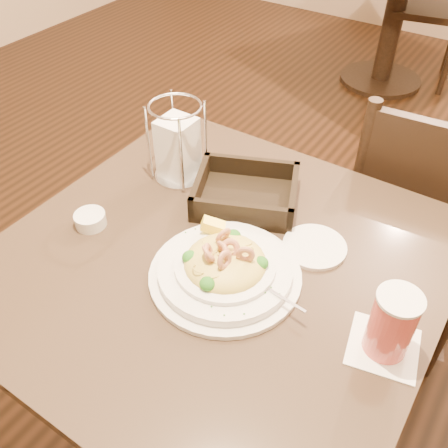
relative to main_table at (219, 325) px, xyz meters
The scene contains 11 objects.
ground 0.51m from the main_table, ahead, with size 7.00×7.00×0.00m, color black.
main_table is the anchor object (origin of this frame).
background_table 2.58m from the main_table, 99.67° to the left, with size 1.18×1.18×0.75m.
dining_chair_near 0.71m from the main_table, 66.26° to the left, with size 0.45×0.45×0.93m.
dining_chair_far 2.69m from the main_table, 95.55° to the left, with size 0.49×0.49×0.93m.
pasta_bowl 0.27m from the main_table, 43.14° to the right, with size 0.34×0.31×0.10m.
drink_glass 0.48m from the main_table, ahead, with size 0.14×0.14×0.14m.
bread_basket 0.33m from the main_table, 104.80° to the left, with size 0.29×0.27×0.07m.
napkin_caddy 0.45m from the main_table, 142.88° to the left, with size 0.13×0.13×0.20m.
side_plate 0.32m from the main_table, 41.13° to the left, with size 0.14×0.14×0.01m, color white.
butter_ramekin 0.40m from the main_table, 165.93° to the right, with size 0.07×0.07×0.03m, color white.
Camera 1 is at (0.42, -0.61, 1.51)m, focal length 40.00 mm.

